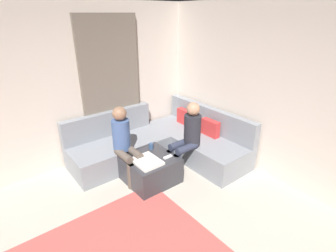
{
  "coord_description": "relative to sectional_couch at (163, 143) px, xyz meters",
  "views": [
    {
      "loc": [
        1.31,
        -0.7,
        2.5
      ],
      "look_at": [
        -1.63,
        1.63,
        0.85
      ],
      "focal_mm": 27.65,
      "sensor_mm": 36.0,
      "label": 1
    }
  ],
  "objects": [
    {
      "name": "wall_back",
      "position": [
        2.08,
        1.06,
        1.07
      ],
      "size": [
        6.0,
        0.12,
        2.7
      ],
      "primitive_type": "cube",
      "color": "beige",
      "rests_on": "ground_plane"
    },
    {
      "name": "wall_left",
      "position": [
        -0.86,
        -1.88,
        1.07
      ],
      "size": [
        0.12,
        6.0,
        2.7
      ],
      "primitive_type": "cube",
      "color": "beige",
      "rests_on": "ground_plane"
    },
    {
      "name": "curtain_panel",
      "position": [
        -0.76,
        -0.58,
        0.97
      ],
      "size": [
        0.06,
        1.1,
        2.5
      ],
      "primitive_type": "cube",
      "color": "#726659",
      "rests_on": "ground_plane"
    },
    {
      "name": "sectional_couch",
      "position": [
        0.0,
        0.0,
        0.0
      ],
      "size": [
        2.1,
        2.55,
        0.87
      ],
      "color": "gray",
      "rests_on": "ground_plane"
    },
    {
      "name": "ottoman",
      "position": [
        0.46,
        -0.62,
        -0.07
      ],
      "size": [
        0.76,
        0.76,
        0.42
      ],
      "primitive_type": "cube",
      "color": "#333338",
      "rests_on": "ground_plane"
    },
    {
      "name": "folded_blanket",
      "position": [
        0.56,
        -0.74,
        0.16
      ],
      "size": [
        0.44,
        0.36,
        0.04
      ],
      "primitive_type": "cube",
      "color": "white",
      "rests_on": "ottoman"
    },
    {
      "name": "coffee_mug",
      "position": [
        0.24,
        -0.44,
        0.19
      ],
      "size": [
        0.08,
        0.08,
        0.1
      ],
      "primitive_type": "cylinder",
      "color": "#334C72",
      "rests_on": "ottoman"
    },
    {
      "name": "game_remote",
      "position": [
        0.64,
        -0.4,
        0.15
      ],
      "size": [
        0.05,
        0.15,
        0.02
      ],
      "primitive_type": "cube",
      "color": "white",
      "rests_on": "ottoman"
    },
    {
      "name": "person_on_couch_back",
      "position": [
        0.6,
        0.06,
        0.38
      ],
      "size": [
        0.3,
        0.6,
        1.2
      ],
      "rotation": [
        0.0,
        0.0,
        3.14
      ],
      "color": "#2D3347",
      "rests_on": "ground_plane"
    },
    {
      "name": "person_on_couch_side",
      "position": [
        0.15,
        -0.88,
        0.38
      ],
      "size": [
        0.6,
        0.3,
        1.2
      ],
      "rotation": [
        0.0,
        0.0,
        -1.57
      ],
      "color": "brown",
      "rests_on": "ground_plane"
    }
  ]
}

